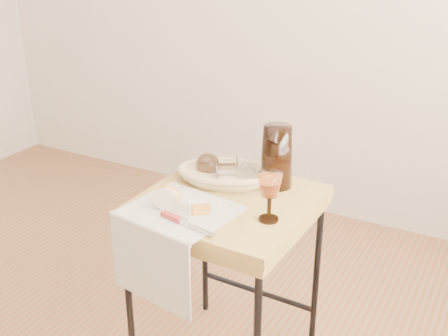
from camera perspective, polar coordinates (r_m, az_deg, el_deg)
The scene contains 10 objects.
side_table at distance 2.09m, azimuth 0.27°, elevation -11.83°, with size 0.56×0.56×0.71m, color brown, non-canonical shape.
tea_towel at distance 1.83m, azimuth -4.41°, elevation -4.28°, with size 0.33×0.30×0.01m, color silver.
bread_basket at distance 2.03m, azimuth 0.10°, elevation -0.75°, with size 0.30×0.21×0.05m, color tan, non-canonical shape.
goblet_lying_a at distance 2.04m, azimuth -0.38°, elevation 0.34°, with size 0.14×0.09×0.09m, color brown, non-canonical shape.
goblet_lying_b at distance 1.98m, azimuth 0.98°, elevation -0.49°, with size 0.12×0.08×0.08m, color white, non-canonical shape.
pitcher at distance 1.97m, azimuth 5.32°, elevation 1.19°, with size 0.16×0.24×0.26m, color black, non-canonical shape.
wine_goblet at distance 1.74m, azimuth 4.60°, elevation -2.93°, with size 0.08×0.08×0.16m, color white, non-canonical shape.
apple_half at distance 1.83m, azimuth -5.71°, elevation -2.88°, with size 0.08×0.04×0.08m, color red.
apple_wedge at distance 1.80m, azimuth -2.69°, elevation -3.94°, with size 0.06×0.03×0.04m, color beige.
table_knife at distance 1.73m, azimuth -3.87°, elevation -5.51°, with size 0.21×0.02×0.02m, color silver, non-canonical shape.
Camera 1 is at (1.43, -1.09, 1.56)m, focal length 45.43 mm.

